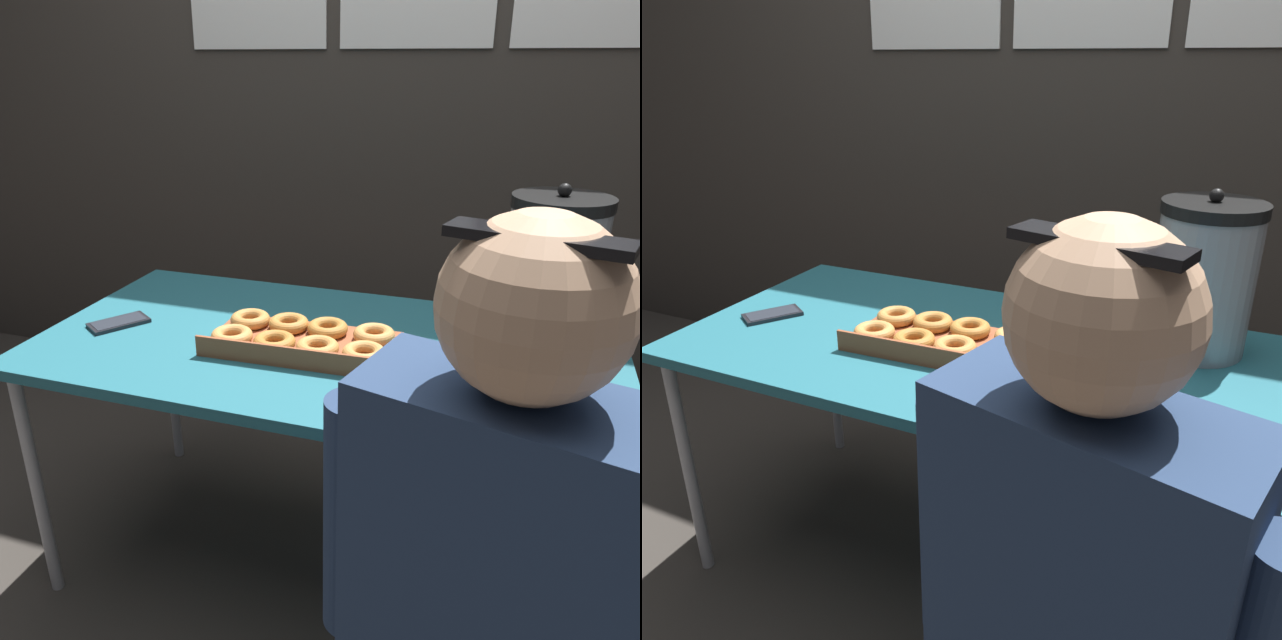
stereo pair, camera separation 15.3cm
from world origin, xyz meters
TOP-DOWN VIEW (x-y plane):
  - ground_plane at (0.00, 0.00)m, footprint 12.00×12.00m
  - back_wall at (0.00, 1.06)m, footprint 6.00×0.11m
  - folding_table at (0.00, 0.00)m, footprint 1.44×0.75m
  - donut_box at (-0.04, -0.04)m, footprint 0.47×0.26m
  - coffee_urn at (0.52, 0.21)m, footprint 0.23×0.27m
  - cell_phone at (-0.56, -0.06)m, footprint 0.15×0.17m

SIDE VIEW (x-z plane):
  - ground_plane at x=0.00m, z-range 0.00..0.00m
  - folding_table at x=0.00m, z-range 0.31..1.01m
  - cell_phone at x=-0.56m, z-range 0.70..0.71m
  - donut_box at x=-0.04m, z-range 0.70..0.75m
  - coffee_urn at x=0.52m, z-range 0.69..1.08m
  - back_wall at x=0.00m, z-range 0.00..2.64m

